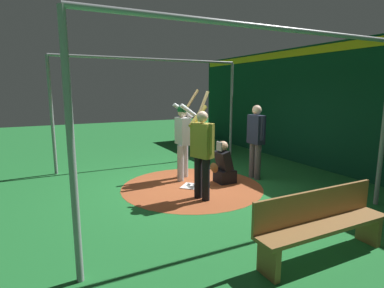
{
  "coord_description": "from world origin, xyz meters",
  "views": [
    {
      "loc": [
        2.87,
        5.77,
        2.11
      ],
      "look_at": [
        0.0,
        0.0,
        0.95
      ],
      "focal_mm": 28.75,
      "sensor_mm": 36.0,
      "label": 1
    }
  ],
  "objects_px": {
    "home_plate": "(192,186)",
    "baseball_0": "(179,174)",
    "umpire": "(256,138)",
    "baseball_1": "(189,184)",
    "batter": "(183,134)",
    "visitor": "(202,149)",
    "catcher": "(223,167)",
    "bench": "(321,222)"
  },
  "relations": [
    {
      "from": "bench",
      "to": "catcher",
      "type": "bearing_deg",
      "value": -99.97
    },
    {
      "from": "home_plate",
      "to": "bench",
      "type": "xyz_separation_m",
      "value": [
        -0.21,
        3.25,
        0.44
      ]
    },
    {
      "from": "home_plate",
      "to": "batter",
      "type": "bearing_deg",
      "value": -97.58
    },
    {
      "from": "catcher",
      "to": "bench",
      "type": "relative_size",
      "value": 0.48
    },
    {
      "from": "catcher",
      "to": "visitor",
      "type": "bearing_deg",
      "value": 37.42
    },
    {
      "from": "umpire",
      "to": "home_plate",
      "type": "bearing_deg",
      "value": -2.93
    },
    {
      "from": "home_plate",
      "to": "baseball_0",
      "type": "bearing_deg",
      "value": -95.62
    },
    {
      "from": "visitor",
      "to": "baseball_0",
      "type": "distance_m",
      "value": 1.92
    },
    {
      "from": "home_plate",
      "to": "visitor",
      "type": "bearing_deg",
      "value": 78.03
    },
    {
      "from": "visitor",
      "to": "bench",
      "type": "height_order",
      "value": "visitor"
    },
    {
      "from": "umpire",
      "to": "baseball_1",
      "type": "bearing_deg",
      "value": -5.05
    },
    {
      "from": "home_plate",
      "to": "baseball_0",
      "type": "relative_size",
      "value": 5.68
    },
    {
      "from": "catcher",
      "to": "visitor",
      "type": "relative_size",
      "value": 0.46
    },
    {
      "from": "umpire",
      "to": "bench",
      "type": "height_order",
      "value": "umpire"
    },
    {
      "from": "umpire",
      "to": "visitor",
      "type": "height_order",
      "value": "visitor"
    },
    {
      "from": "catcher",
      "to": "umpire",
      "type": "xyz_separation_m",
      "value": [
        -0.86,
        0.04,
        0.6
      ]
    },
    {
      "from": "batter",
      "to": "baseball_1",
      "type": "height_order",
      "value": "batter"
    },
    {
      "from": "umpire",
      "to": "bench",
      "type": "xyz_separation_m",
      "value": [
        1.42,
        3.16,
        -0.53
      ]
    },
    {
      "from": "baseball_1",
      "to": "umpire",
      "type": "bearing_deg",
      "value": 174.95
    },
    {
      "from": "home_plate",
      "to": "baseball_1",
      "type": "distance_m",
      "value": 0.08
    },
    {
      "from": "baseball_0",
      "to": "home_plate",
      "type": "bearing_deg",
      "value": 84.38
    },
    {
      "from": "batter",
      "to": "baseball_1",
      "type": "distance_m",
      "value": 1.18
    },
    {
      "from": "batter",
      "to": "umpire",
      "type": "xyz_separation_m",
      "value": [
        -1.54,
        0.72,
        -0.09
      ]
    },
    {
      "from": "home_plate",
      "to": "catcher",
      "type": "xyz_separation_m",
      "value": [
        -0.77,
        0.05,
        0.37
      ]
    },
    {
      "from": "home_plate",
      "to": "bench",
      "type": "bearing_deg",
      "value": 93.65
    },
    {
      "from": "catcher",
      "to": "baseball_0",
      "type": "xyz_separation_m",
      "value": [
        0.68,
        -0.94,
        -0.33
      ]
    },
    {
      "from": "home_plate",
      "to": "umpire",
      "type": "bearing_deg",
      "value": 177.07
    },
    {
      "from": "baseball_0",
      "to": "bench",
      "type": "bearing_deg",
      "value": 91.64
    },
    {
      "from": "home_plate",
      "to": "bench",
      "type": "relative_size",
      "value": 0.21
    },
    {
      "from": "batter",
      "to": "visitor",
      "type": "distance_m",
      "value": 1.42
    },
    {
      "from": "umpire",
      "to": "bench",
      "type": "distance_m",
      "value": 3.51
    },
    {
      "from": "batter",
      "to": "bench",
      "type": "xyz_separation_m",
      "value": [
        -0.12,
        3.88,
        -0.62
      ]
    },
    {
      "from": "home_plate",
      "to": "catcher",
      "type": "distance_m",
      "value": 0.85
    },
    {
      "from": "batter",
      "to": "baseball_0",
      "type": "height_order",
      "value": "batter"
    },
    {
      "from": "catcher",
      "to": "baseball_0",
      "type": "distance_m",
      "value": 1.21
    },
    {
      "from": "umpire",
      "to": "visitor",
      "type": "xyz_separation_m",
      "value": [
        1.79,
        0.67,
        0.01
      ]
    },
    {
      "from": "batter",
      "to": "catcher",
      "type": "bearing_deg",
      "value": 135.16
    },
    {
      "from": "batter",
      "to": "catcher",
      "type": "height_order",
      "value": "batter"
    },
    {
      "from": "baseball_0",
      "to": "catcher",
      "type": "bearing_deg",
      "value": 125.83
    },
    {
      "from": "umpire",
      "to": "baseball_1",
      "type": "distance_m",
      "value": 1.92
    },
    {
      "from": "home_plate",
      "to": "baseball_1",
      "type": "relative_size",
      "value": 5.68
    },
    {
      "from": "batter",
      "to": "visitor",
      "type": "height_order",
      "value": "batter"
    }
  ]
}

